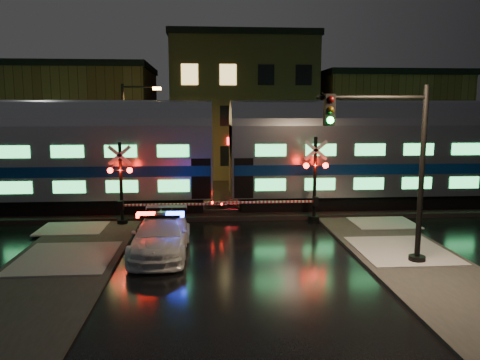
% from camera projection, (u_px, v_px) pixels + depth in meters
% --- Properties ---
extents(ground, '(120.00, 120.00, 0.00)m').
position_uv_depth(ground, '(233.00, 237.00, 21.03)').
color(ground, black).
rests_on(ground, ground).
extents(ballast, '(90.00, 4.20, 0.24)m').
position_uv_depth(ballast, '(228.00, 210.00, 25.95)').
color(ballast, black).
rests_on(ballast, ground).
extents(sidewalk_left, '(4.00, 20.00, 0.12)m').
position_uv_depth(sidewalk_left, '(38.00, 290.00, 14.64)').
color(sidewalk_left, '#2D2D2D').
rests_on(sidewalk_left, ground).
extents(sidewalk_right, '(4.00, 20.00, 0.12)m').
position_uv_depth(sidewalk_right, '(439.00, 279.00, 15.58)').
color(sidewalk_right, '#2D2D2D').
rests_on(sidewalk_right, ground).
extents(building_left, '(14.00, 10.00, 9.00)m').
position_uv_depth(building_left, '(71.00, 123.00, 41.13)').
color(building_left, brown).
rests_on(building_left, ground).
extents(building_mid, '(12.00, 11.00, 11.50)m').
position_uv_depth(building_mid, '(241.00, 109.00, 42.52)').
color(building_mid, brown).
rests_on(building_mid, ground).
extents(building_right, '(12.00, 10.00, 8.50)m').
position_uv_depth(building_right, '(381.00, 125.00, 43.19)').
color(building_right, brown).
rests_on(building_right, ground).
extents(train, '(51.00, 3.12, 5.92)m').
position_uv_depth(train, '(221.00, 152.00, 25.44)').
color(train, black).
rests_on(train, ballast).
extents(police_car, '(2.21, 5.26, 1.69)m').
position_uv_depth(police_car, '(161.00, 235.00, 18.35)').
color(police_car, white).
rests_on(police_car, ground).
extents(crossing_signal_right, '(6.12, 0.67, 4.33)m').
position_uv_depth(crossing_signal_right, '(308.00, 188.00, 23.33)').
color(crossing_signal_right, black).
rests_on(crossing_signal_right, ground).
extents(crossing_signal_left, '(5.80, 0.66, 4.11)m').
position_uv_depth(crossing_signal_left, '(128.00, 192.00, 22.70)').
color(crossing_signal_left, black).
rests_on(crossing_signal_left, ground).
extents(traffic_light, '(4.21, 0.73, 6.51)m').
position_uv_depth(traffic_light, '(395.00, 172.00, 16.61)').
color(traffic_light, black).
rests_on(traffic_light, ground).
extents(streetlight, '(2.42, 0.25, 7.23)m').
position_uv_depth(streetlight, '(128.00, 134.00, 28.86)').
color(streetlight, black).
rests_on(streetlight, ground).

